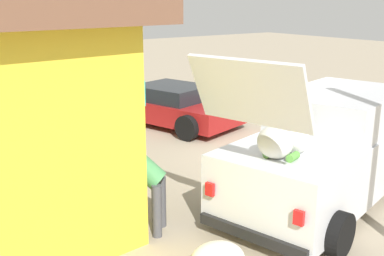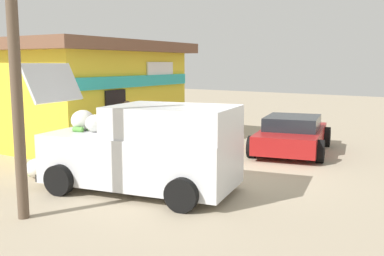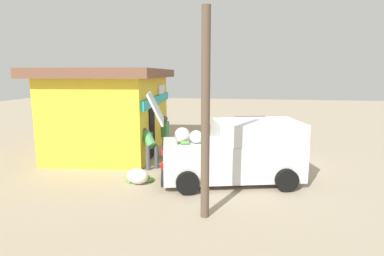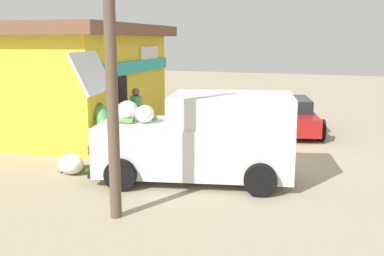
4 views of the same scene
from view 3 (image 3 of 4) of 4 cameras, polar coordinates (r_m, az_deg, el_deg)
The scene contains 9 objects.
ground_plane at distance 12.19m, azimuth 11.57°, elevation -6.16°, with size 60.00×60.00×0.00m, color tan.
storefront_bar at distance 14.00m, azimuth -14.29°, elevation 3.45°, with size 7.09×5.14×3.54m.
delivery_van at distance 9.77m, azimuth 8.13°, elevation -4.31°, with size 3.03×4.93×2.81m.
parked_sedan at distance 15.73m, azimuth 11.51°, elevation -0.43°, with size 4.32×3.01×1.14m.
vendor_standing at distance 12.39m, azimuth -4.99°, elevation -1.01°, with size 0.52×0.45×1.70m.
customer_bending at distance 11.12m, azimuth -7.90°, elevation -2.98°, with size 0.73×0.73×1.42m.
unloaded_banana_pile at distance 9.79m, azimuth -9.96°, elevation -8.79°, with size 0.87×0.88×0.47m.
paint_bucket at distance 16.01m, azimuth -0.56°, elevation -1.51°, with size 0.33×0.33×0.31m, color blue.
utility_pole at distance 6.95m, azimuth 2.50°, elevation 2.08°, with size 0.20×0.20×4.79m, color brown.
Camera 3 is at (-11.70, 0.51, 3.35)m, focal length 28.90 mm.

